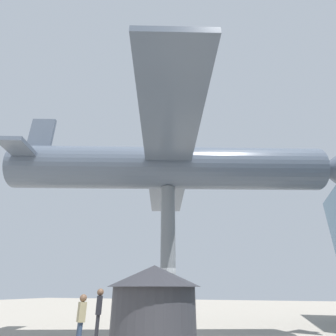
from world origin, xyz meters
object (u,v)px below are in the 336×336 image
Objects in this scene: suspended_airplane at (174,168)px; visitor_second at (81,317)px; support_pylon_central at (168,257)px; visitor_person at (99,309)px.

visitor_second is (1.74, -2.80, -5.89)m from suspended_airplane.
support_pylon_central is 3.26× the size of visitor_person.
support_pylon_central is at bearing -120.68° from visitor_person.
support_pylon_central is 0.39× the size of suspended_airplane.
visitor_person is (0.09, -3.17, -5.77)m from suspended_airplane.
support_pylon_central is 3.62× the size of visitor_second.
suspended_airplane is at bearing -118.95° from visitor_person.
visitor_person reaches higher than visitor_second.
visitor_second is at bearing 161.87° from visitor_person.
visitor_second is (1.65, 0.36, -0.12)m from visitor_person.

